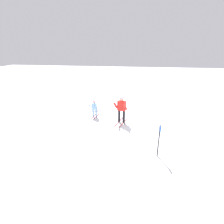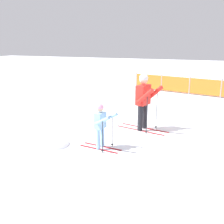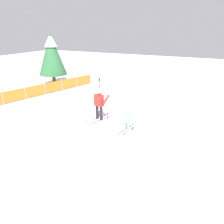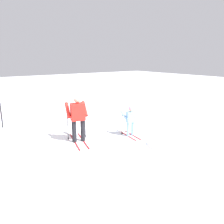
# 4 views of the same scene
# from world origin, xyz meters

# --- Properties ---
(ground_plane) EXTENTS (60.00, 60.00, 0.00)m
(ground_plane) POSITION_xyz_m (0.00, 0.00, 0.00)
(ground_plane) COLOR white
(skier_adult) EXTENTS (1.66, 0.85, 1.72)m
(skier_adult) POSITION_xyz_m (0.10, -0.24, 1.03)
(skier_adult) COLOR maroon
(skier_adult) RESTS_ON ground_plane
(skier_child) EXTENTS (1.12, 0.55, 1.17)m
(skier_child) POSITION_xyz_m (-0.53, -2.10, 0.69)
(skier_child) COLOR maroon
(skier_child) RESTS_ON ground_plane
(trail_marker) EXTENTS (0.28, 0.05, 1.48)m
(trail_marker) POSITION_xyz_m (3.42, 1.66, 0.91)
(trail_marker) COLOR black
(trail_marker) RESTS_ON ground_plane
(snow_mound) EXTENTS (1.22, 1.04, 0.49)m
(snow_mound) POSITION_xyz_m (-1.99, -2.34, 0.00)
(snow_mound) COLOR white
(snow_mound) RESTS_ON ground_plane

